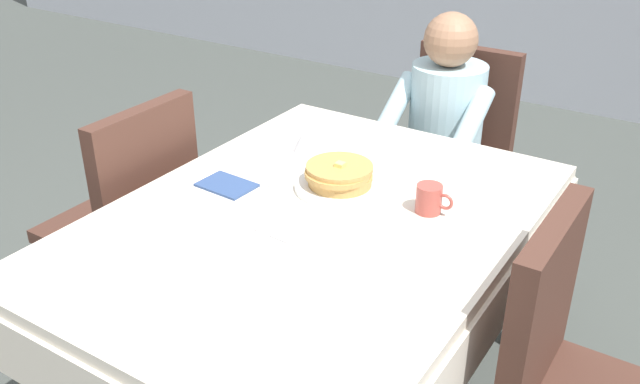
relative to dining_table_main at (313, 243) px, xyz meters
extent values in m
cube|color=silver|center=(0.00, 0.00, 0.07)|extent=(1.10, 1.50, 0.04)
cube|color=silver|center=(0.00, 0.76, -0.04)|extent=(1.10, 0.01, 0.18)
cube|color=silver|center=(-0.56, 0.00, -0.04)|extent=(0.01, 1.50, 0.18)
cube|color=silver|center=(0.56, 0.00, -0.04)|extent=(0.01, 1.50, 0.18)
cylinder|color=brown|center=(-0.47, 0.67, -0.30)|extent=(0.07, 0.07, 0.70)
cylinder|color=brown|center=(0.47, 0.67, -0.30)|extent=(0.07, 0.07, 0.70)
cube|color=#4C2D23|center=(-0.04, 1.07, -0.23)|extent=(0.44, 0.44, 0.05)
cube|color=#4C2D23|center=(-0.04, 1.27, 0.04)|extent=(0.44, 0.06, 0.48)
cylinder|color=#2D2319|center=(0.14, 0.89, -0.45)|extent=(0.04, 0.04, 0.40)
cylinder|color=#2D2319|center=(-0.22, 0.89, -0.45)|extent=(0.04, 0.04, 0.40)
cylinder|color=#2D2319|center=(0.14, 1.25, -0.45)|extent=(0.04, 0.04, 0.40)
cylinder|color=#2D2319|center=(-0.22, 1.25, -0.45)|extent=(0.04, 0.04, 0.40)
cylinder|color=silver|center=(-0.04, 1.05, 0.03)|extent=(0.30, 0.30, 0.46)
sphere|color=#A37556|center=(-0.04, 1.03, 0.36)|extent=(0.21, 0.21, 0.21)
cylinder|color=silver|center=(0.12, 0.91, 0.10)|extent=(0.08, 0.29, 0.23)
cylinder|color=silver|center=(-0.20, 0.91, 0.10)|extent=(0.08, 0.29, 0.23)
cylinder|color=#383D51|center=(0.04, 0.87, -0.43)|extent=(0.10, 0.10, 0.45)
cylinder|color=#383D51|center=(-0.12, 0.87, -0.43)|extent=(0.10, 0.10, 0.45)
cube|color=#4C2D23|center=(0.67, 0.00, 0.04)|extent=(0.06, 0.44, 0.48)
cube|color=#4C2D23|center=(-0.87, 0.00, -0.23)|extent=(0.44, 0.44, 0.05)
cube|color=#4C2D23|center=(-0.67, 0.00, 0.04)|extent=(0.06, 0.44, 0.48)
cylinder|color=#2D2319|center=(-1.05, -0.18, -0.45)|extent=(0.04, 0.04, 0.40)
cylinder|color=#2D2319|center=(-1.05, 0.18, -0.45)|extent=(0.04, 0.04, 0.40)
cylinder|color=#2D2319|center=(-0.69, -0.18, -0.45)|extent=(0.04, 0.04, 0.40)
cylinder|color=#2D2319|center=(-0.69, 0.18, -0.45)|extent=(0.04, 0.04, 0.40)
cylinder|color=white|center=(-0.02, 0.19, 0.10)|extent=(0.28, 0.28, 0.02)
cylinder|color=tan|center=(-0.02, 0.19, 0.11)|extent=(0.20, 0.20, 0.02)
cylinder|color=tan|center=(-0.03, 0.19, 0.13)|extent=(0.20, 0.20, 0.01)
cylinder|color=tan|center=(-0.03, 0.18, 0.15)|extent=(0.20, 0.20, 0.02)
cylinder|color=tan|center=(-0.03, 0.19, 0.16)|extent=(0.21, 0.21, 0.01)
cube|color=#F4E072|center=(-0.02, 0.19, 0.17)|extent=(0.03, 0.03, 0.01)
cylinder|color=#B24C42|center=(0.27, 0.20, 0.13)|extent=(0.08, 0.08, 0.08)
torus|color=#B24C42|center=(0.32, 0.20, 0.14)|extent=(0.05, 0.01, 0.05)
cone|color=silver|center=(-0.28, 0.37, 0.13)|extent=(0.08, 0.08, 0.07)
cube|color=silver|center=(-0.21, 0.17, 0.09)|extent=(0.03, 0.18, 0.00)
cube|color=silver|center=(0.17, 0.17, 0.09)|extent=(0.02, 0.20, 0.00)
cube|color=silver|center=(-0.02, -0.15, 0.09)|extent=(0.15, 0.03, 0.00)
cube|color=#334C7F|center=(-0.33, 0.01, 0.09)|extent=(0.18, 0.13, 0.01)
camera|label=1|loc=(0.96, -1.44, 1.07)|focal=38.80mm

